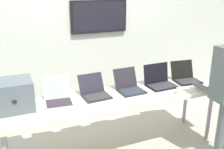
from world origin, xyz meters
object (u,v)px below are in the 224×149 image
laptop_station_0 (58,97)px  laptop_station_3 (160,81)px  laptop_station_4 (185,77)px  workbench (115,100)px  laptop_station_1 (94,91)px  laptop_station_2 (129,86)px  coffee_mug (179,91)px  equipment_box (13,95)px

laptop_station_0 → laptop_station_3: size_ratio=1.01×
laptop_station_0 → laptop_station_4: 1.78m
workbench → laptop_station_0: (-0.66, 0.12, 0.11)m
laptop_station_1 → laptop_station_2: (0.46, -0.01, 0.00)m
laptop_station_2 → coffee_mug: (0.51, -0.35, -0.02)m
workbench → laptop_station_0: size_ratio=7.12×
laptop_station_1 → coffee_mug: size_ratio=4.35×
laptop_station_0 → laptop_station_2: bearing=-1.3°
laptop_station_0 → laptop_station_2: 0.90m
laptop_station_2 → laptop_station_3: laptop_station_3 is taller
workbench → laptop_station_1: (-0.23, 0.12, 0.11)m
laptop_station_2 → laptop_station_4: size_ratio=0.98×
workbench → laptop_station_0: 0.68m
laptop_station_2 → laptop_station_4: bearing=0.7°
equipment_box → laptop_station_3: (1.81, -0.02, -0.10)m
laptop_station_0 → laptop_station_4: (1.78, -0.01, -0.00)m
laptop_station_0 → coffee_mug: laptop_station_0 is taller
laptop_station_0 → laptop_station_3: bearing=-1.1°
laptop_station_0 → coffee_mug: (1.40, -0.37, -0.02)m
laptop_station_1 → coffee_mug: bearing=-20.8°
laptop_station_1 → coffee_mug: 1.03m
coffee_mug → equipment_box: bearing=168.8°
workbench → laptop_station_4: laptop_station_4 is taller
laptop_station_1 → coffee_mug: laptop_station_1 is taller
equipment_box → coffee_mug: size_ratio=4.73×
coffee_mug → laptop_station_2: bearing=145.1°
laptop_station_2 → laptop_station_4: laptop_station_4 is taller
laptop_station_0 → laptop_station_2: (0.90, -0.02, -0.00)m
equipment_box → laptop_station_4: 2.25m
equipment_box → coffee_mug: equipment_box is taller
workbench → laptop_station_3: (0.69, 0.10, 0.12)m
equipment_box → laptop_station_1: (0.90, -0.00, -0.11)m
workbench → laptop_station_4: bearing=5.7°
laptop_station_3 → workbench: bearing=-172.0°
coffee_mug → laptop_station_3: bearing=98.9°
laptop_station_0 → laptop_station_3: 1.35m
equipment_box → laptop_station_4: (2.25, -0.01, -0.10)m
equipment_box → laptop_station_1: equipment_box is taller
equipment_box → laptop_station_0: (0.47, 0.00, -0.10)m
laptop_station_2 → laptop_station_1: bearing=178.3°
laptop_station_4 → coffee_mug: bearing=-136.3°
equipment_box → laptop_station_4: bearing=-0.2°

